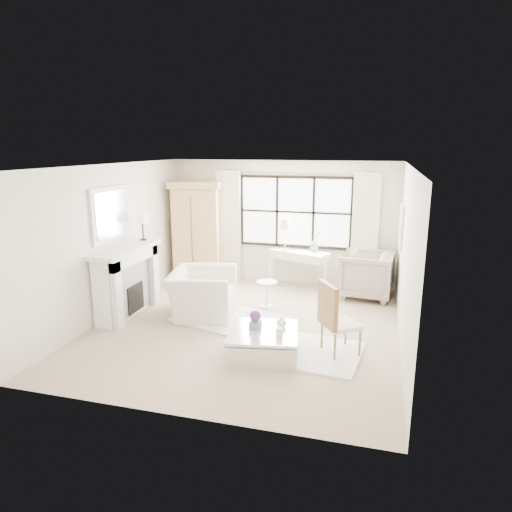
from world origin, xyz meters
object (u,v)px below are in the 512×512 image
object	(u,v)px
club_armchair	(203,293)
coffee_table	(263,343)
console_table	(299,269)
armoire	(197,231)

from	to	relation	value
club_armchair	coffee_table	distance (m)	1.97
console_table	club_armchair	distance (m)	2.55
armoire	console_table	xyz separation A→B (m)	(2.31, 0.08, -0.74)
coffee_table	armoire	bearing A→B (deg)	115.38
armoire	console_table	world-z (taller)	armoire
console_table	coffee_table	size ratio (longest dim) A/B	1.18
armoire	club_armchair	bearing A→B (deg)	-75.78
club_armchair	armoire	bearing A→B (deg)	13.96
armoire	club_armchair	distance (m)	2.38
armoire	console_table	size ratio (longest dim) A/B	1.63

